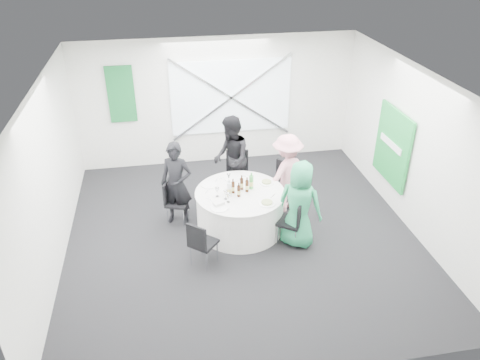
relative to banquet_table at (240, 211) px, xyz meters
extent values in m
plane|color=black|center=(0.00, -0.20, -0.38)|extent=(6.00, 6.00, 0.00)
plane|color=white|center=(0.00, -0.20, 2.42)|extent=(6.00, 6.00, 0.00)
plane|color=silver|center=(0.00, 2.80, 1.02)|extent=(6.00, 0.00, 6.00)
plane|color=silver|center=(0.00, -3.20, 1.02)|extent=(6.00, 0.00, 6.00)
plane|color=silver|center=(-3.00, -0.20, 1.02)|extent=(0.00, 6.00, 6.00)
plane|color=silver|center=(3.00, -0.20, 1.02)|extent=(0.00, 6.00, 6.00)
cube|color=white|center=(0.30, 2.76, 1.12)|extent=(2.60, 0.03, 1.60)
cube|color=silver|center=(0.30, 2.72, 1.12)|extent=(2.63, 0.05, 1.84)
cube|color=silver|center=(0.30, 2.72, 1.12)|extent=(2.63, 0.05, 1.84)
cube|color=#146632|center=(-2.00, 2.75, 1.32)|extent=(0.55, 0.04, 1.20)
cube|color=#1A9339|center=(2.94, 0.40, 0.82)|extent=(0.05, 1.20, 1.40)
cylinder|color=white|center=(0.00, 0.00, -0.01)|extent=(1.52, 1.52, 0.74)
cylinder|color=white|center=(0.00, 0.00, 0.37)|extent=(1.56, 1.56, 0.02)
cube|color=black|center=(0.13, 0.96, 0.10)|extent=(0.50, 0.50, 0.05)
cube|color=black|center=(0.16, 1.18, 0.37)|extent=(0.43, 0.10, 0.48)
cylinder|color=silver|center=(0.33, 1.12, -0.15)|extent=(0.02, 0.02, 0.46)
cylinder|color=silver|center=(-0.03, 1.17, -0.15)|extent=(0.02, 0.02, 0.46)
cylinder|color=silver|center=(0.28, 0.76, -0.15)|extent=(0.02, 0.02, 0.46)
cylinder|color=silver|center=(-0.08, 0.81, -0.15)|extent=(0.02, 0.02, 0.46)
cube|color=black|center=(-1.08, 0.42, 0.02)|extent=(0.48, 0.48, 0.04)
cube|color=black|center=(-1.24, 0.49, 0.24)|extent=(0.16, 0.34, 0.40)
cylinder|color=silver|center=(-1.16, 0.62, -0.19)|extent=(0.02, 0.02, 0.38)
cylinder|color=silver|center=(-1.27, 0.34, -0.19)|extent=(0.02, 0.02, 0.38)
cylinder|color=silver|center=(-0.88, 0.51, -0.19)|extent=(0.02, 0.02, 0.38)
cylinder|color=silver|center=(-0.99, 0.23, -0.19)|extent=(0.02, 0.02, 0.38)
cube|color=black|center=(0.84, 0.63, 0.05)|extent=(0.56, 0.56, 0.05)
cube|color=black|center=(1.00, 0.75, 0.29)|extent=(0.26, 0.33, 0.43)
cylinder|color=silver|center=(1.07, 0.60, -0.18)|extent=(0.02, 0.02, 0.41)
cylinder|color=silver|center=(0.87, 0.86, -0.18)|extent=(0.02, 0.02, 0.41)
cylinder|color=silver|center=(0.81, 0.41, -0.18)|extent=(0.02, 0.02, 0.41)
cylinder|color=silver|center=(0.62, 0.67, -0.18)|extent=(0.02, 0.02, 0.41)
cube|color=black|center=(0.76, -0.56, 0.04)|extent=(0.54, 0.54, 0.05)
cube|color=black|center=(0.91, -0.67, 0.27)|extent=(0.25, 0.32, 0.42)
cylinder|color=silver|center=(0.79, -0.78, -0.18)|extent=(0.02, 0.02, 0.40)
cylinder|color=silver|center=(0.98, -0.52, -0.18)|extent=(0.02, 0.02, 0.40)
cylinder|color=silver|center=(0.54, -0.59, -0.18)|extent=(0.02, 0.02, 0.40)
cylinder|color=silver|center=(0.73, -0.34, -0.18)|extent=(0.02, 0.02, 0.40)
cube|color=black|center=(-0.74, -0.85, 0.02)|extent=(0.53, 0.53, 0.04)
cube|color=black|center=(-0.86, -0.99, 0.25)|extent=(0.29, 0.26, 0.40)
cylinder|color=silver|center=(-0.95, -0.87, -0.19)|extent=(0.02, 0.02, 0.39)
cylinder|color=silver|center=(-0.72, -1.07, -0.19)|extent=(0.02, 0.02, 0.39)
cylinder|color=silver|center=(-0.75, -0.64, -0.19)|extent=(0.02, 0.02, 0.39)
cylinder|color=silver|center=(-0.52, -0.84, -0.19)|extent=(0.02, 0.02, 0.39)
imported|color=black|center=(-1.06, 0.43, 0.40)|extent=(0.67, 0.56, 1.57)
imported|color=black|center=(0.03, 1.11, 0.47)|extent=(0.47, 0.83, 1.69)
imported|color=pink|center=(0.97, 0.51, 0.38)|extent=(1.09, 0.87, 1.53)
imported|color=#299762|center=(0.89, -0.59, 0.39)|extent=(0.90, 0.83, 1.55)
cylinder|color=white|center=(-0.06, 0.50, 0.39)|extent=(0.29, 0.29, 0.01)
cylinder|color=white|center=(-0.50, 0.33, 0.39)|extent=(0.28, 0.28, 0.01)
cylinder|color=white|center=(0.52, 0.23, 0.39)|extent=(0.26, 0.26, 0.01)
cylinder|color=#829F55|center=(0.52, 0.23, 0.41)|extent=(0.17, 0.17, 0.02)
cylinder|color=white|center=(0.37, -0.44, 0.39)|extent=(0.28, 0.28, 0.01)
cylinder|color=#829F55|center=(0.37, -0.44, 0.41)|extent=(0.18, 0.18, 0.02)
cylinder|color=white|center=(-0.42, -0.44, 0.39)|extent=(0.30, 0.30, 0.01)
cube|color=white|center=(-0.42, -0.35, 0.42)|extent=(0.21, 0.18, 0.05)
cylinder|color=#331709|center=(-0.12, 0.00, 0.48)|extent=(0.06, 0.06, 0.21)
cylinder|color=#331709|center=(-0.12, 0.00, 0.62)|extent=(0.02, 0.02, 0.06)
cylinder|color=#CCBF6C|center=(-0.12, 0.00, 0.46)|extent=(0.06, 0.06, 0.07)
cylinder|color=#331709|center=(0.04, 0.09, 0.49)|extent=(0.06, 0.06, 0.22)
cylinder|color=#331709|center=(0.04, 0.09, 0.62)|extent=(0.02, 0.02, 0.06)
cylinder|color=#CCBF6C|center=(0.04, 0.09, 0.47)|extent=(0.06, 0.06, 0.08)
cylinder|color=#331709|center=(0.12, 0.00, 0.49)|extent=(0.06, 0.06, 0.21)
cylinder|color=#331709|center=(0.12, 0.00, 0.62)|extent=(0.02, 0.02, 0.06)
cylinder|color=#CCBF6C|center=(0.12, 0.00, 0.47)|extent=(0.06, 0.06, 0.08)
cylinder|color=#331709|center=(-0.05, -0.13, 0.48)|extent=(0.06, 0.06, 0.20)
cylinder|color=#331709|center=(-0.05, -0.13, 0.61)|extent=(0.02, 0.02, 0.06)
cylinder|color=#CCBF6C|center=(-0.05, -0.13, 0.46)|extent=(0.06, 0.06, 0.07)
cylinder|color=green|center=(0.21, 0.09, 0.50)|extent=(0.08, 0.08, 0.25)
cylinder|color=green|center=(0.21, 0.09, 0.66)|extent=(0.03, 0.03, 0.06)
cylinder|color=#CCBF6C|center=(0.21, 0.09, 0.48)|extent=(0.08, 0.08, 0.09)
cylinder|color=silver|center=(-0.20, -0.08, 0.50)|extent=(0.08, 0.08, 0.25)
cylinder|color=silver|center=(-0.20, -0.08, 0.66)|extent=(0.03, 0.03, 0.06)
cylinder|color=#CCBF6C|center=(-0.20, -0.08, 0.48)|extent=(0.08, 0.08, 0.09)
cylinder|color=white|center=(-0.14, 0.37, 0.38)|extent=(0.06, 0.06, 0.00)
cylinder|color=white|center=(-0.14, 0.37, 0.43)|extent=(0.01, 0.01, 0.10)
cone|color=white|center=(-0.14, 0.37, 0.51)|extent=(0.07, 0.07, 0.08)
cylinder|color=white|center=(-0.28, -0.18, 0.38)|extent=(0.06, 0.06, 0.00)
cylinder|color=white|center=(-0.28, -0.18, 0.43)|extent=(0.01, 0.01, 0.10)
cone|color=white|center=(-0.28, -0.18, 0.51)|extent=(0.07, 0.07, 0.08)
cylinder|color=white|center=(-0.25, -0.28, 0.38)|extent=(0.06, 0.06, 0.00)
cylinder|color=white|center=(-0.25, -0.28, 0.43)|extent=(0.01, 0.01, 0.10)
cone|color=white|center=(-0.25, -0.28, 0.51)|extent=(0.07, 0.07, 0.08)
cylinder|color=white|center=(-0.41, -0.07, 0.38)|extent=(0.06, 0.06, 0.00)
cylinder|color=white|center=(-0.41, -0.07, 0.43)|extent=(0.01, 0.01, 0.10)
cone|color=white|center=(-0.41, -0.07, 0.51)|extent=(0.07, 0.07, 0.08)
cube|color=silver|center=(0.21, 0.54, 0.38)|extent=(0.15, 0.02, 0.01)
cube|color=silver|center=(-0.20, 0.54, 0.38)|extent=(0.15, 0.02, 0.01)
cube|color=silver|center=(0.32, -0.48, 0.38)|extent=(0.11, 0.13, 0.01)
cube|color=silver|center=(0.53, -0.23, 0.38)|extent=(0.11, 0.12, 0.01)
cube|color=silver|center=(-0.55, -0.17, 0.38)|extent=(0.10, 0.13, 0.01)
cube|color=silver|center=(-0.31, -0.49, 0.38)|extent=(0.11, 0.12, 0.01)
cube|color=silver|center=(-0.37, 0.44, 0.38)|extent=(0.09, 0.13, 0.01)
cube|color=silver|center=(-0.57, 0.11, 0.38)|extent=(0.08, 0.14, 0.01)
camera|label=1|loc=(-1.23, -6.80, 4.53)|focal=35.00mm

